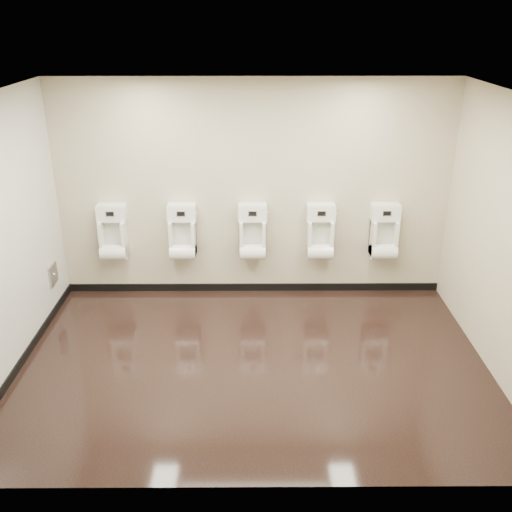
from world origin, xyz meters
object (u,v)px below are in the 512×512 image
(urinal_1, at_px, (183,236))
(urinal_4, at_px, (384,236))
(urinal_0, at_px, (113,236))
(access_panel, at_px, (53,274))
(urinal_2, at_px, (253,236))
(urinal_3, at_px, (320,236))

(urinal_1, relative_size, urinal_4, 1.00)
(urinal_0, bearing_deg, access_panel, -148.09)
(urinal_2, height_order, urinal_4, same)
(access_panel, bearing_deg, urinal_1, 15.13)
(urinal_2, bearing_deg, urinal_3, 0.00)
(access_panel, relative_size, urinal_3, 0.36)
(urinal_0, relative_size, urinal_2, 1.00)
(urinal_0, distance_m, urinal_1, 0.89)
(access_panel, distance_m, urinal_0, 0.87)
(urinal_3, xyz_separation_m, urinal_4, (0.82, 0.00, 0.00))
(access_panel, height_order, urinal_3, urinal_3)
(urinal_0, xyz_separation_m, urinal_1, (0.89, 0.00, 0.00))
(access_panel, bearing_deg, urinal_3, 7.25)
(urinal_0, relative_size, urinal_3, 1.00)
(urinal_1, distance_m, urinal_4, 2.59)
(urinal_3, bearing_deg, urinal_2, 180.00)
(urinal_0, distance_m, urinal_2, 1.79)
(urinal_2, xyz_separation_m, urinal_3, (0.87, 0.00, 0.00))
(access_panel, xyz_separation_m, urinal_1, (1.57, 0.43, 0.34))
(urinal_2, distance_m, urinal_4, 1.69)
(access_panel, height_order, urinal_1, urinal_1)
(urinal_0, bearing_deg, urinal_3, 0.00)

